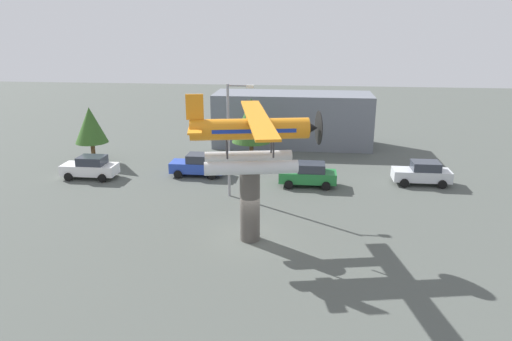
% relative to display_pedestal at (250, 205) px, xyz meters
% --- Properties ---
extents(ground_plane, '(140.00, 140.00, 0.00)m').
position_rel_display_pedestal_xyz_m(ground_plane, '(0.00, 0.00, -2.07)').
color(ground_plane, '#4C514C').
extents(display_pedestal, '(1.10, 1.10, 4.14)m').
position_rel_display_pedestal_xyz_m(display_pedestal, '(0.00, 0.00, 0.00)').
color(display_pedestal, '#4C4742').
rests_on(display_pedestal, ground).
extents(floatplane_monument, '(7.14, 10.41, 4.00)m').
position_rel_display_pedestal_xyz_m(floatplane_monument, '(0.13, 0.03, 3.74)').
color(floatplane_monument, silver).
rests_on(floatplane_monument, display_pedestal).
extents(car_near_white, '(4.20, 2.02, 1.76)m').
position_rel_display_pedestal_xyz_m(car_near_white, '(-13.70, 9.58, -1.19)').
color(car_near_white, white).
rests_on(car_near_white, ground).
extents(car_mid_blue, '(4.20, 2.02, 1.76)m').
position_rel_display_pedestal_xyz_m(car_mid_blue, '(-5.52, 11.15, -1.19)').
color(car_mid_blue, '#2847B7').
rests_on(car_mid_blue, ground).
extents(car_far_green, '(4.20, 2.02, 1.76)m').
position_rel_display_pedestal_xyz_m(car_far_green, '(3.18, 9.60, -1.19)').
color(car_far_green, '#237A38').
rests_on(car_far_green, ground).
extents(car_distant_silver, '(4.20, 2.02, 1.76)m').
position_rel_display_pedestal_xyz_m(car_distant_silver, '(11.64, 10.91, -1.19)').
color(car_distant_silver, silver).
rests_on(car_distant_silver, ground).
extents(streetlight_primary, '(1.84, 0.28, 7.78)m').
position_rel_display_pedestal_xyz_m(streetlight_primary, '(-2.10, 6.82, 2.45)').
color(streetlight_primary, gray).
rests_on(streetlight_primary, ground).
extents(storefront_building, '(15.22, 5.27, 5.13)m').
position_rel_display_pedestal_xyz_m(storefront_building, '(1.49, 22.00, 0.50)').
color(storefront_building, slate).
rests_on(storefront_building, ground).
extents(tree_west, '(2.75, 2.75, 4.84)m').
position_rel_display_pedestal_xyz_m(tree_west, '(-15.40, 13.82, 1.21)').
color(tree_west, brown).
rests_on(tree_west, ground).
extents(tree_east, '(3.39, 3.39, 5.56)m').
position_rel_display_pedestal_xyz_m(tree_east, '(-1.79, 15.55, 1.59)').
color(tree_east, brown).
rests_on(tree_east, ground).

